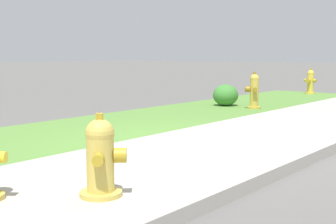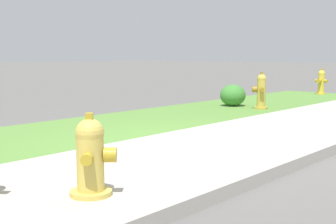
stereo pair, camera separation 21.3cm
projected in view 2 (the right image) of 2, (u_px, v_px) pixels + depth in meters
name	position (u px, v px, depth m)	size (l,w,h in m)	color
ground_plane	(208.00, 149.00, 5.67)	(120.00, 120.00, 0.00)	#5B5956
sidewalk_pavement	(208.00, 148.00, 5.66)	(18.00, 2.26, 0.01)	#ADA89E
grass_verge	(87.00, 129.00, 7.16)	(18.00, 2.34, 0.01)	#568438
street_curb	(303.00, 158.00, 4.87)	(18.00, 0.16, 0.12)	#ADA89E
fire_hydrant_mid_block	(321.00, 82.00, 13.29)	(0.33, 0.36, 0.74)	gold
fire_hydrant_near_corner	(91.00, 157.00, 3.73)	(0.36, 0.37, 0.68)	gold
fire_hydrant_far_end	(261.00, 91.00, 9.72)	(0.35, 0.33, 0.78)	gold
shrub_bush_mid_verge	(233.00, 95.00, 10.31)	(0.56, 0.56, 0.48)	#3D7F33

